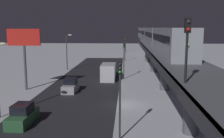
# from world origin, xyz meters

# --- Properties ---
(ground_plane) EXTENTS (240.00, 240.00, 0.00)m
(ground_plane) POSITION_xyz_m (0.00, 0.00, 0.00)
(ground_plane) COLOR silver
(avenue_asphalt) EXTENTS (11.00, 95.01, 0.01)m
(avenue_asphalt) POSITION_xyz_m (6.09, 0.00, 0.00)
(avenue_asphalt) COLOR #28282D
(avenue_asphalt) RESTS_ON ground_plane
(elevated_railway) EXTENTS (5.00, 95.01, 5.64)m
(elevated_railway) POSITION_xyz_m (-6.03, -0.00, 4.89)
(elevated_railway) COLOR slate
(elevated_railway) RESTS_ON ground_plane
(subway_train) EXTENTS (2.94, 74.07, 3.40)m
(subway_train) POSITION_xyz_m (-6.12, -31.76, 7.42)
(subway_train) COLOR #999EA8
(subway_train) RESTS_ON elevated_railway
(rail_signal) EXTENTS (0.36, 0.41, 4.00)m
(rail_signal) POSITION_xyz_m (-4.20, 13.45, 8.37)
(rail_signal) COLOR black
(rail_signal) RESTS_ON elevated_railway
(sedan_silver) EXTENTS (1.80, 4.29, 1.97)m
(sedan_silver) POSITION_xyz_m (7.49, -6.20, 0.80)
(sedan_silver) COLOR #B2B2B7
(sedan_silver) RESTS_ON ground_plane
(sedan_green) EXTENTS (1.80, 4.28, 1.97)m
(sedan_green) POSITION_xyz_m (9.29, 6.60, 0.80)
(sedan_green) COLOR #2D6038
(sedan_green) RESTS_ON ground_plane
(box_truck) EXTENTS (2.40, 7.40, 2.80)m
(box_truck) POSITION_xyz_m (2.69, -15.65, 1.35)
(box_truck) COLOR navy
(box_truck) RESTS_ON ground_plane
(traffic_light_near) EXTENTS (0.32, 0.44, 6.40)m
(traffic_light_near) POSITION_xyz_m (-0.01, 9.54, 4.20)
(traffic_light_near) COLOR #2D2D2D
(traffic_light_near) RESTS_ON ground_plane
(traffic_light_mid) EXTENTS (0.32, 0.44, 6.40)m
(traffic_light_mid) POSITION_xyz_m (-0.01, -15.63, 4.20)
(traffic_light_mid) COLOR #2D2D2D
(traffic_light_mid) RESTS_ON ground_plane
(traffic_light_far) EXTENTS (0.32, 0.44, 6.40)m
(traffic_light_far) POSITION_xyz_m (-0.01, -40.80, 4.20)
(traffic_light_far) COLOR #2D2D2D
(traffic_light_far) RESTS_ON ground_plane
(traffic_light_distant) EXTENTS (0.32, 0.44, 6.40)m
(traffic_light_distant) POSITION_xyz_m (-0.01, -65.97, 4.20)
(traffic_light_distant) COLOR #2D2D2D
(traffic_light_distant) RESTS_ON ground_plane
(commercial_billboard) EXTENTS (4.80, 0.36, 8.90)m
(commercial_billboard) POSITION_xyz_m (14.27, -6.85, 6.83)
(commercial_billboard) COLOR #4C4C51
(commercial_billboard) RESTS_ON ground_plane
(street_lamp_far) EXTENTS (1.35, 0.44, 7.65)m
(street_lamp_far) POSITION_xyz_m (12.16, -25.00, 4.81)
(street_lamp_far) COLOR #38383D
(street_lamp_far) RESTS_ON ground_plane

